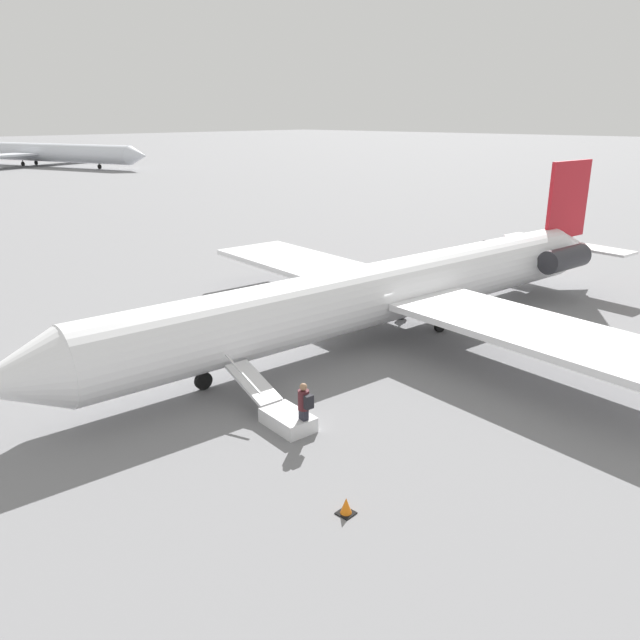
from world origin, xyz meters
TOP-DOWN VIEW (x-y plane):
  - ground_plane at (0.00, 0.00)m, footprint 600.00×600.00m
  - airplane_main at (-1.01, 0.14)m, footprint 34.23×26.28m
  - airplane_far_right at (-33.54, -110.33)m, footprint 40.70×51.57m
  - boarding_stairs at (8.74, 2.72)m, footprint 1.55×4.12m
  - passenger at (8.77, 3.86)m, footprint 0.37×0.56m
  - traffic_cone_near_stairs at (11.02, 7.55)m, footprint 0.42×0.42m

SIDE VIEW (x-z plane):
  - ground_plane at x=0.00m, z-range 0.00..0.00m
  - traffic_cone_near_stairs at x=11.02m, z-range -0.02..0.44m
  - boarding_stairs at x=8.74m, z-range -0.50..1.26m
  - passenger at x=8.77m, z-range 0.13..1.87m
  - airplane_main at x=-1.01m, z-range -1.45..5.76m
  - airplane_far_right at x=-33.54m, z-range -1.85..7.25m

